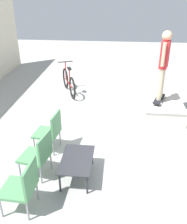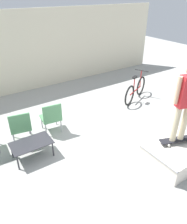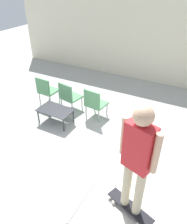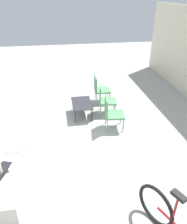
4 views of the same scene
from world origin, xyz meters
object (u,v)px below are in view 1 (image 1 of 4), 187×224
at_px(patio_chair_left, 23,185).
at_px(skateboard_on_ramp, 159,99).
at_px(patio_chair_center, 39,153).
at_px(bicycle, 69,82).
at_px(skate_ramp_box, 162,109).
at_px(coffee_table, 77,161).
at_px(patio_chair_right, 50,130).
at_px(person_skater, 164,60).

bearing_deg(patio_chair_left, skateboard_on_ramp, 147.49).
xyz_separation_m(skateboard_on_ramp, patio_chair_left, (-3.71, 2.61, 0.00)).
distance_m(patio_chair_center, bicycle, 4.28).
relative_size(patio_chair_center, bicycle, 0.56).
bearing_deg(patio_chair_left, skate_ramp_box, 145.96).
bearing_deg(patio_chair_left, patio_chair_center, -177.34).
bearing_deg(bicycle, coffee_table, 169.01).
bearing_deg(patio_chair_right, patio_chair_center, 6.61).
height_order(patio_chair_left, bicycle, bicycle).
distance_m(coffee_table, patio_chair_center, 0.74).
relative_size(patio_chair_center, patio_chair_right, 1.00).
bearing_deg(patio_chair_center, skate_ramp_box, 146.29).
height_order(coffee_table, bicycle, bicycle).
bearing_deg(coffee_table, patio_chair_right, 40.49).
xyz_separation_m(patio_chair_left, bicycle, (5.12, 0.25, -0.12)).
relative_size(person_skater, patio_chair_left, 1.99).
bearing_deg(coffee_table, patio_chair_left, 140.03).
bearing_deg(person_skater, skate_ramp_box, -94.16).
bearing_deg(patio_chair_center, patio_chair_left, 10.39).
distance_m(skateboard_on_ramp, person_skater, 1.11).
height_order(skate_ramp_box, patio_chair_center, patio_chair_center).
relative_size(skate_ramp_box, bicycle, 0.89).
xyz_separation_m(coffee_table, patio_chair_right, (0.85, 0.72, 0.13)).
bearing_deg(patio_chair_center, coffee_table, 101.64).
relative_size(person_skater, bicycle, 1.12).
distance_m(skate_ramp_box, patio_chair_center, 3.93).
bearing_deg(skateboard_on_ramp, skate_ramp_box, -90.98).
bearing_deg(skate_ramp_box, coffee_table, 144.50).
distance_m(coffee_table, patio_chair_right, 1.12).
relative_size(skate_ramp_box, person_skater, 0.79).
xyz_separation_m(skate_ramp_box, patio_chair_center, (-2.82, 2.73, 0.30)).
relative_size(skateboard_on_ramp, person_skater, 0.45).
xyz_separation_m(skate_ramp_box, bicycle, (1.45, 2.98, 0.17)).
distance_m(person_skater, patio_chair_left, 4.67).
xyz_separation_m(skate_ramp_box, person_skater, (0.04, 0.12, 1.40)).
bearing_deg(patio_chair_right, skate_ramp_box, 132.37).
xyz_separation_m(person_skater, patio_chair_left, (-3.71, 2.61, -1.10)).
xyz_separation_m(coffee_table, bicycle, (4.25, 0.98, 0.01)).
height_order(skate_ramp_box, patio_chair_right, patio_chair_right).
relative_size(skateboard_on_ramp, coffee_table, 0.87).
distance_m(patio_chair_left, patio_chair_center, 0.85).
relative_size(coffee_table, patio_chair_left, 1.03).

